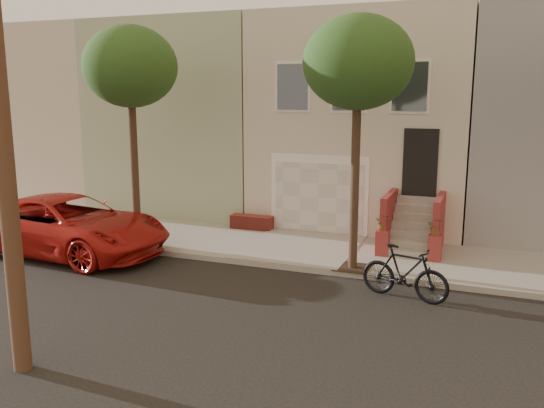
% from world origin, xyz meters
% --- Properties ---
extents(ground, '(90.00, 90.00, 0.00)m').
position_xyz_m(ground, '(0.00, 0.00, 0.00)').
color(ground, black).
rests_on(ground, ground).
extents(sidewalk, '(40.00, 3.70, 0.15)m').
position_xyz_m(sidewalk, '(0.00, 5.35, 0.07)').
color(sidewalk, '#9C988E').
rests_on(sidewalk, ground).
extents(house_row, '(33.10, 11.70, 7.00)m').
position_xyz_m(house_row, '(0.00, 11.19, 3.64)').
color(house_row, beige).
rests_on(house_row, sidewalk).
extents(tree_left, '(2.70, 2.57, 6.30)m').
position_xyz_m(tree_left, '(-5.50, 3.90, 5.26)').
color(tree_left, '#2D2116').
rests_on(tree_left, sidewalk).
extents(tree_mid, '(2.70, 2.57, 6.30)m').
position_xyz_m(tree_mid, '(1.00, 3.90, 5.26)').
color(tree_mid, '#2D2116').
rests_on(tree_mid, sidewalk).
extents(pickup_truck, '(6.23, 3.19, 1.69)m').
position_xyz_m(pickup_truck, '(-7.05, 2.73, 0.84)').
color(pickup_truck, '#B51B16').
rests_on(pickup_truck, ground).
extents(motorcycle, '(2.13, 1.04, 1.23)m').
position_xyz_m(motorcycle, '(2.51, 2.50, 0.62)').
color(motorcycle, black).
rests_on(motorcycle, ground).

